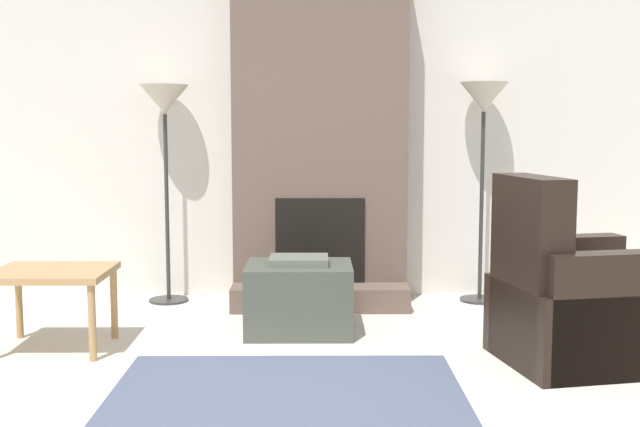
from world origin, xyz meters
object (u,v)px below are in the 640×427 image
Objects in this scene: ottoman at (299,297)px; floor_lamp_right at (484,112)px; side_table at (52,280)px; floor_lamp_left at (165,115)px; armchair at (572,307)px.

floor_lamp_right is at bearing 33.93° from ottoman.
side_table is 1.68m from floor_lamp_left.
floor_lamp_left is 0.99× the size of floor_lamp_right.
floor_lamp_left is at bearing 70.68° from side_table.
armchair is 0.64× the size of floor_lamp_right.
floor_lamp_left is at bearing 46.79° from armchair.
ottoman is 1.00× the size of side_table.
armchair is 0.65× the size of floor_lamp_left.
floor_lamp_right is (1.35, 0.91, 1.19)m from ottoman.
side_table is (-2.99, 0.31, 0.10)m from armchair.
floor_lamp_right reaches higher than side_table.
ottoman is 0.41× the size of floor_lamp_right.
armchair reaches higher than ottoman.
floor_lamp_left is (0.45, 1.28, 0.99)m from side_table.
floor_lamp_right is at bearing 24.53° from side_table.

